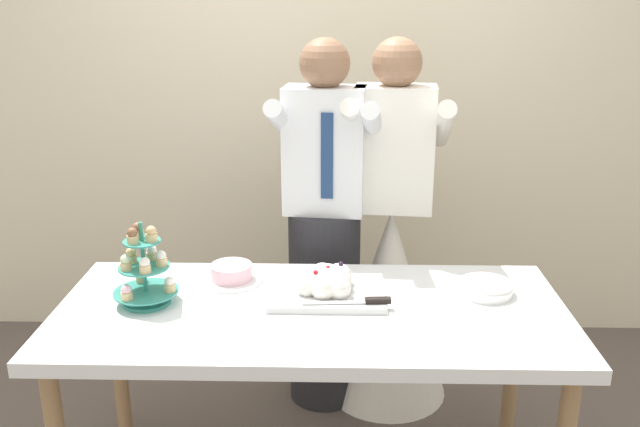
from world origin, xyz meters
The scene contains 8 objects.
rear_wall centered at (0.00, 1.41, 1.45)m, with size 5.20×0.10×2.90m, color beige.
dessert_table centered at (0.00, 0.00, 0.70)m, with size 1.80×0.80×0.78m.
cupcake_stand centered at (-0.59, 0.02, 0.90)m, with size 0.23×0.23×0.31m.
main_cake_tray centered at (0.06, 0.10, 0.82)m, with size 0.44×0.31×0.13m.
plate_stack centered at (0.64, 0.13, 0.80)m, with size 0.20×0.20×0.04m.
round_cake centered at (-0.31, 0.22, 0.80)m, with size 0.24×0.24×0.07m.
person_groom centered at (0.04, 0.66, 0.75)m, with size 0.51×0.53×1.66m.
person_bride centered at (0.33, 0.70, 0.58)m, with size 0.56×0.56×1.66m.
Camera 1 is at (0.08, -2.17, 1.84)m, focal length 38.16 mm.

